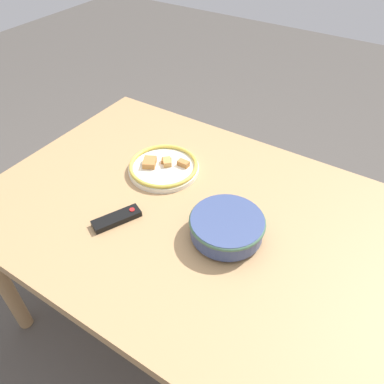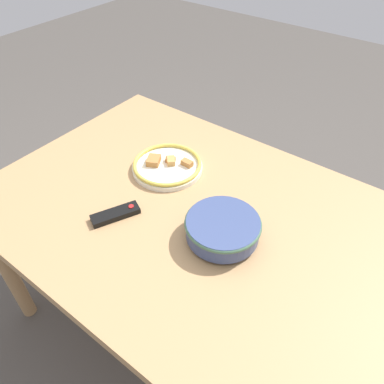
% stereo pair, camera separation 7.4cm
% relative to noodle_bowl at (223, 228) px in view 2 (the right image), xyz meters
% --- Properties ---
extents(ground_plane, '(8.00, 8.00, 0.00)m').
position_rel_noodle_bowl_xyz_m(ground_plane, '(0.15, -0.04, -0.76)').
color(ground_plane, '#4C4742').
extents(dining_table, '(1.40, 0.98, 0.71)m').
position_rel_noodle_bowl_xyz_m(dining_table, '(0.15, -0.04, -0.12)').
color(dining_table, tan).
rests_on(dining_table, ground_plane).
extents(noodle_bowl, '(0.23, 0.23, 0.07)m').
position_rel_noodle_bowl_xyz_m(noodle_bowl, '(0.00, 0.00, 0.00)').
color(noodle_bowl, '#384775').
rests_on(noodle_bowl, dining_table).
extents(food_plate, '(0.26, 0.26, 0.04)m').
position_rel_noodle_bowl_xyz_m(food_plate, '(0.35, -0.16, -0.03)').
color(food_plate, silver).
rests_on(food_plate, dining_table).
extents(tv_remote, '(0.11, 0.16, 0.02)m').
position_rel_noodle_bowl_xyz_m(tv_remote, '(0.33, 0.13, -0.03)').
color(tv_remote, black).
rests_on(tv_remote, dining_table).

